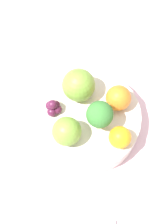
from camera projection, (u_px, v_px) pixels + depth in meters
name	position (u px, v px, depth m)	size (l,w,h in m)	color
ground_plane	(84.00, 128.00, 0.65)	(6.00, 6.00, 0.00)	gray
table_surface	(84.00, 126.00, 0.64)	(1.20, 1.20, 0.02)	silver
bowl	(84.00, 119.00, 0.62)	(0.22, 0.22, 0.04)	silver
broccoli	(100.00, 115.00, 0.55)	(0.05, 0.05, 0.07)	#99C17A
apple_red	(79.00, 85.00, 0.59)	(0.06, 0.06, 0.06)	olive
apple_green	(67.00, 131.00, 0.55)	(0.05, 0.05, 0.05)	olive
orange_front	(120.00, 137.00, 0.55)	(0.04, 0.04, 0.04)	orange
orange_back	(118.00, 98.00, 0.59)	(0.05, 0.05, 0.05)	orange
grape_cluster	(53.00, 107.00, 0.59)	(0.03, 0.03, 0.03)	#511938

